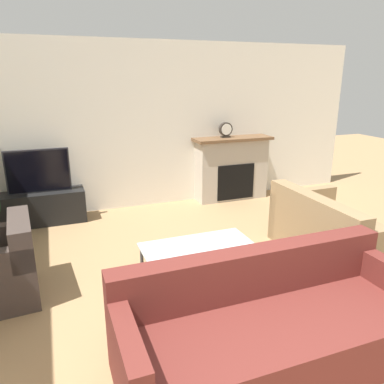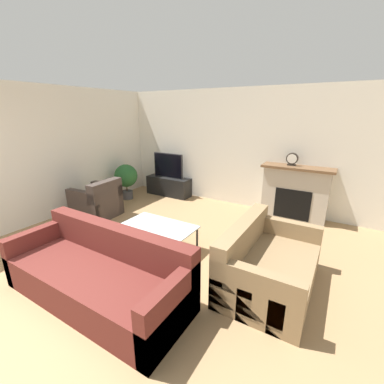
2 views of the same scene
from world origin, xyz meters
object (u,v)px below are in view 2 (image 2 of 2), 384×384
(couch_sectional, at_px, (99,275))
(potted_plant, at_px, (126,177))
(mantel_clock, at_px, (292,159))
(armchair_by_window, at_px, (98,203))
(coffee_table, at_px, (157,228))
(tv, at_px, (168,165))
(couch_loveseat, at_px, (267,266))

(couch_sectional, bearing_deg, potted_plant, 129.60)
(mantel_clock, bearing_deg, couch_sectional, -110.49)
(armchair_by_window, xyz_separation_m, potted_plant, (-0.32, 1.19, 0.27))
(armchair_by_window, height_order, mantel_clock, mantel_clock)
(armchair_by_window, xyz_separation_m, coffee_table, (1.99, -0.45, 0.08))
(tv, relative_size, potted_plant, 0.98)
(coffee_table, bearing_deg, couch_loveseat, 0.50)
(potted_plant, bearing_deg, coffee_table, -35.47)
(coffee_table, bearing_deg, armchair_by_window, 167.26)
(coffee_table, xyz_separation_m, potted_plant, (-2.31, 1.64, 0.19))
(tv, height_order, mantel_clock, mantel_clock)
(couch_loveseat, bearing_deg, potted_plant, 68.28)
(tv, distance_m, mantel_clock, 3.10)
(armchair_by_window, relative_size, mantel_clock, 3.30)
(couch_sectional, height_order, mantel_clock, mantel_clock)
(couch_sectional, distance_m, armchair_by_window, 2.67)
(tv, xyz_separation_m, couch_loveseat, (3.34, -2.45, -0.53))
(couch_loveseat, height_order, mantel_clock, mantel_clock)
(tv, xyz_separation_m, couch_sectional, (1.65, -3.71, -0.53))
(couch_loveseat, relative_size, armchair_by_window, 1.81)
(tv, height_order, couch_sectional, tv)
(armchair_by_window, relative_size, potted_plant, 0.96)
(potted_plant, distance_m, mantel_clock, 3.98)
(mantel_clock, bearing_deg, tv, -178.18)
(couch_sectional, distance_m, coffee_table, 1.25)
(tv, xyz_separation_m, coffee_table, (1.56, -2.46, -0.43))
(coffee_table, bearing_deg, couch_sectional, -86.25)
(tv, bearing_deg, mantel_clock, 1.82)
(tv, xyz_separation_m, armchair_by_window, (-0.42, -2.01, -0.52))
(couch_loveseat, bearing_deg, coffee_table, 90.50)
(potted_plant, bearing_deg, couch_loveseat, -21.72)
(potted_plant, bearing_deg, tv, 47.81)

